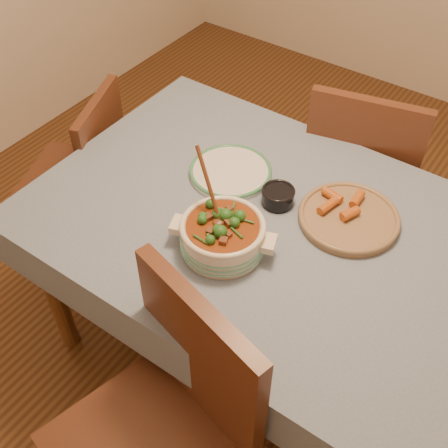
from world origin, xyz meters
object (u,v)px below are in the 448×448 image
Objects in this scene: stew_casserole at (223,234)px; chair_far at (360,169)px; white_plate at (231,171)px; condiment_bowl at (278,196)px; dining_table at (282,248)px; fried_plate at (349,216)px; chair_left at (86,169)px; chair_near at (170,417)px.

chair_far is at bearing 83.05° from stew_casserole.
condiment_bowl reaches higher than white_plate.
dining_table is 4.21× the size of fried_plate.
chair_left is at bearing 165.26° from stew_casserole.
condiment_bowl is 0.24m from fried_plate.
fried_plate is at bearing 3.64° from white_plate.
fried_plate is 0.42× the size of chair_far.
fried_plate is 1.20m from chair_left.
chair_left is (-1.01, 0.06, -0.19)m from dining_table.
condiment_bowl is (0.03, 0.27, -0.03)m from stew_casserole.
chair_left is (-1.16, -0.10, -0.30)m from fried_plate.
stew_casserole is 0.33× the size of chair_near.
white_plate is 0.66m from chair_far.
chair_far is at bearing 90.80° from dining_table.
stew_casserole reaches higher than dining_table.
chair_left reaches higher than condiment_bowl.
chair_near is at bearing -72.56° from stew_casserole.
chair_far is (0.10, 0.85, -0.29)m from stew_casserole.
dining_table is 4.84× the size of white_plate.
fried_plate is (0.27, 0.33, -0.04)m from stew_casserole.
chair_near is (0.03, -0.64, -0.10)m from dining_table.
chair_near is (0.14, -0.46, -0.26)m from stew_casserole.
white_plate reaches higher than dining_table.
chair_far is (0.28, 0.55, -0.23)m from white_plate.
dining_table is 0.69m from chair_far.
chair_left is at bearing -174.63° from white_plate.
chair_left reaches higher than fried_plate.
white_plate is (-0.29, 0.12, 0.11)m from dining_table.
stew_casserole is at bearing 70.08° from chair_far.
chair_far is at bearing 107.32° from fried_plate.
stew_casserole is at bearing 53.40° from chair_left.
stew_casserole is 0.55m from chair_near.
chair_far reaches higher than white_plate.
condiment_bowl is 0.14× the size of chair_near.
chair_far reaches higher than condiment_bowl.
fried_plate is (0.45, 0.03, 0.01)m from white_plate.
stew_casserole is 2.38× the size of condiment_bowl.
fried_plate is 0.40× the size of chair_near.
stew_casserole is at bearing -122.29° from dining_table.
condiment_bowl reaches higher than fried_plate.
chair_far is (0.07, 0.58, -0.25)m from condiment_bowl.
stew_casserole reaches higher than chair_left.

